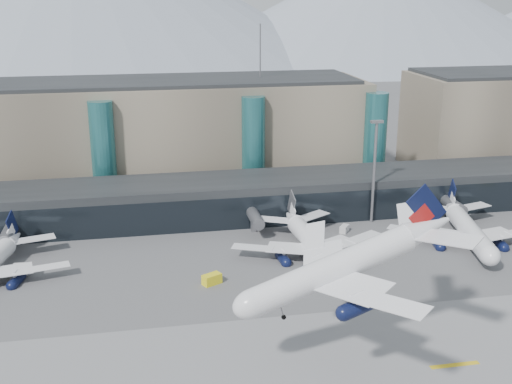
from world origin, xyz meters
The scene contains 15 objects.
ground centered at (0.00, 0.00, 0.00)m, with size 900.00×900.00×0.00m, color #515154.
runway_strip centered at (0.00, -15.00, 0.02)m, with size 400.00×40.00×0.04m, color slate.
runway_markings centered at (0.00, -15.00, 0.05)m, with size 128.00×1.00×0.02m.
concourse centered at (-0.02, 57.73, 4.97)m, with size 170.00×27.00×10.00m.
terminal_main centered at (-25.00, 90.00, 15.44)m, with size 130.00×30.00×31.00m.
teal_towers centered at (-14.99, 74.01, 14.01)m, with size 116.40×19.40×46.00m.
mountain_ridge centered at (15.97, 380.00, 45.74)m, with size 910.00×400.00×110.00m.
lightmast_mid centered at (30.00, 48.00, 14.42)m, with size 3.00×1.20×25.60m.
hero_jet centered at (4.15, -11.03, 17.84)m, with size 37.09×37.06×12.04m.
jet_parked_mid centered at (9.55, 32.47, 4.43)m, with size 36.29×35.54×11.70m.
jet_parked_right centered at (46.83, 32.50, 4.59)m, with size 36.89×37.72×12.14m.
veh_a centered at (-50.60, 32.50, 0.97)m, with size 3.45×1.94×1.94m, color silver.
veh_c centered at (17.74, 22.89, 0.85)m, with size 3.07×1.62×1.70m, color #47474C.
veh_d centered at (21.19, 42.53, 0.83)m, with size 2.91×1.56×1.66m, color silver.
veh_h centered at (-13.24, 20.38, 1.02)m, with size 3.69×1.94×2.04m, color yellow.
Camera 1 is at (-26.06, -93.75, 55.17)m, focal length 45.00 mm.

